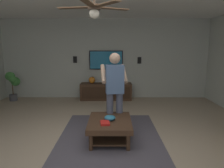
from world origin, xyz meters
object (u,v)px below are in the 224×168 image
at_px(bowl, 110,118).
at_px(coffee_table, 110,125).
at_px(ceiling_fan, 95,9).
at_px(remote_white, 109,119).
at_px(media_console, 106,91).
at_px(vase_round, 92,80).
at_px(tv, 106,60).
at_px(person_standing, 115,88).
at_px(wall_speaker_left, 139,60).
at_px(book, 105,123).
at_px(potted_plant_tall, 12,81).
at_px(wall_speaker_right, 75,60).

bearing_deg(bowl, coffee_table, 12.30).
bearing_deg(ceiling_fan, remote_white, -34.55).
relative_size(coffee_table, media_console, 0.59).
bearing_deg(coffee_table, vase_round, 11.57).
bearing_deg(vase_round, remote_white, -168.83).
distance_m(tv, person_standing, 2.91).
bearing_deg(coffee_table, media_console, 3.13).
distance_m(tv, wall_speaker_left, 1.13).
bearing_deg(book, ceiling_fan, 118.65).
relative_size(wall_speaker_left, ceiling_fan, 0.18).
relative_size(potted_plant_tall, vase_round, 4.37).
xyz_separation_m(wall_speaker_left, ceiling_fan, (-3.65, 1.19, 1.05)).
xyz_separation_m(coffee_table, vase_round, (3.12, 0.64, 0.36)).
distance_m(potted_plant_tall, ceiling_fan, 4.68).
bearing_deg(tv, person_standing, 5.24).
bearing_deg(person_standing, ceiling_fan, 149.92).
height_order(potted_plant_tall, wall_speaker_right, wall_speaker_right).
height_order(coffee_table, ceiling_fan, ceiling_fan).
distance_m(tv, bowl, 3.46).
relative_size(vase_round, wall_speaker_right, 1.00).
xyz_separation_m(media_console, person_standing, (-2.64, -0.26, 0.66)).
bearing_deg(coffee_table, ceiling_fan, 142.51).
bearing_deg(potted_plant_tall, coffee_table, -132.15).
bearing_deg(ceiling_fan, potted_plant_tall, 42.88).
bearing_deg(tv, bowl, 2.94).
bearing_deg(coffee_table, remote_white, 87.57).
relative_size(wall_speaker_left, wall_speaker_right, 1.00).
distance_m(potted_plant_tall, vase_round, 2.57).
distance_m(media_console, wall_speaker_left, 1.55).
xyz_separation_m(person_standing, vase_round, (2.66, 0.73, -0.27)).
xyz_separation_m(remote_white, vase_round, (3.12, 0.62, 0.25)).
bearing_deg(coffee_table, person_standing, -11.52).
xyz_separation_m(tv, vase_round, (-0.22, 0.47, -0.65)).
relative_size(media_console, vase_round, 7.73).
relative_size(potted_plant_tall, remote_white, 6.41).
distance_m(vase_round, ceiling_fan, 3.84).
bearing_deg(tv, wall_speaker_right, -90.72).
height_order(media_console, wall_speaker_right, wall_speaker_right).
relative_size(bowl, vase_round, 0.95).
relative_size(book, ceiling_fan, 0.18).
bearing_deg(remote_white, tv, 166.23).
xyz_separation_m(person_standing, ceiling_fan, (-0.76, 0.32, 1.42)).
distance_m(tv, remote_white, 3.46).
bearing_deg(potted_plant_tall, bowl, -132.23).
height_order(book, wall_speaker_left, wall_speaker_left).
height_order(bowl, vase_round, vase_round).
bearing_deg(bowl, wall_speaker_right, 20.00).
height_order(wall_speaker_left, wall_speaker_right, wall_speaker_right).
bearing_deg(tv, vase_round, -65.08).
relative_size(media_console, ceiling_fan, 1.41).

